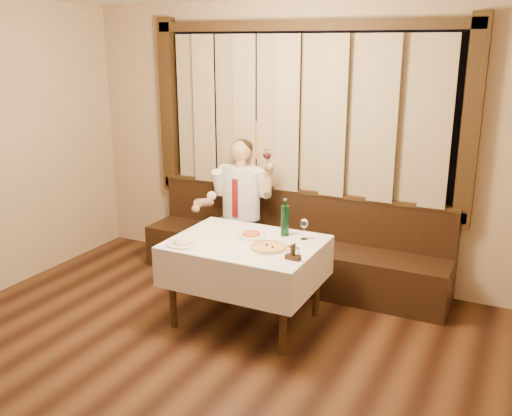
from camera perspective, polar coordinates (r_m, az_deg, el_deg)
The scene contains 10 objects.
room at distance 4.08m, azimuth -5.82°, elevation 3.45°, with size 5.01×6.01×2.81m.
banquette at distance 5.92m, azimuth 3.55°, elevation -4.41°, with size 3.20×0.61×0.94m.
dining_table at distance 4.93m, azimuth -1.04°, elevation -4.48°, with size 1.27×0.97×0.76m.
pizza at distance 4.71m, azimuth 1.28°, elevation -3.93°, with size 0.32×0.32×0.03m.
pasta_red at distance 5.00m, azimuth -0.50°, elevation -2.45°, with size 0.27×0.27×0.09m.
pasta_cream at distance 4.84m, azimuth -7.37°, elevation -3.24°, with size 0.27×0.27×0.09m.
green_bottle at distance 5.00m, azimuth 2.92°, elevation -1.20°, with size 0.07×0.07×0.33m.
table_wine_glass at distance 4.91m, azimuth 4.83°, elevation -1.63°, with size 0.07×0.07×0.19m.
cruet_caddy at distance 4.48m, azimuth 3.73°, elevation -4.62°, with size 0.12×0.06×0.13m.
seated_man at distance 5.91m, azimuth -1.78°, elevation 0.92°, with size 0.80×0.59×1.44m.
Camera 1 is at (2.13, -2.39, 2.40)m, focal length 40.00 mm.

